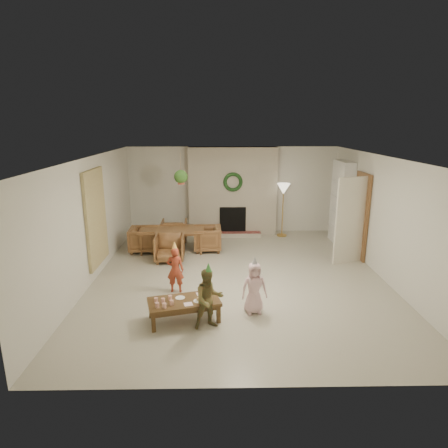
{
  "coord_description": "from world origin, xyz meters",
  "views": [
    {
      "loc": [
        -0.45,
        -7.51,
        3.16
      ],
      "look_at": [
        -0.3,
        0.4,
        1.05
      ],
      "focal_mm": 30.59,
      "sensor_mm": 36.0,
      "label": 1
    }
  ],
  "objects_px": {
    "dining_table": "(172,240)",
    "dining_chair_near": "(170,248)",
    "dining_chair_far": "(174,231)",
    "coffee_table_top": "(184,302)",
    "child_plaid": "(209,299)",
    "dining_chair_left": "(144,239)",
    "dining_chair_right": "(207,239)",
    "child_pink": "(254,288)",
    "child_red": "(175,270)"
  },
  "relations": [
    {
      "from": "dining_table",
      "to": "dining_chair_near",
      "type": "bearing_deg",
      "value": -90.0
    },
    {
      "from": "dining_chair_far",
      "to": "coffee_table_top",
      "type": "xyz_separation_m",
      "value": [
        0.61,
        -4.23,
        0.01
      ]
    },
    {
      "from": "dining_chair_far",
      "to": "child_plaid",
      "type": "relative_size",
      "value": 0.7
    },
    {
      "from": "coffee_table_top",
      "to": "child_plaid",
      "type": "distance_m",
      "value": 0.5
    },
    {
      "from": "dining_chair_left",
      "to": "dining_chair_right",
      "type": "height_order",
      "value": "same"
    },
    {
      "from": "dining_chair_far",
      "to": "dining_chair_right",
      "type": "distance_m",
      "value": 1.14
    },
    {
      "from": "child_pink",
      "to": "dining_table",
      "type": "bearing_deg",
      "value": 110.8
    },
    {
      "from": "dining_chair_far",
      "to": "child_red",
      "type": "xyz_separation_m",
      "value": [
        0.36,
        -3.13,
        0.13
      ]
    },
    {
      "from": "dining_table",
      "to": "dining_chair_right",
      "type": "height_order",
      "value": "dining_chair_right"
    },
    {
      "from": "dining_table",
      "to": "coffee_table_top",
      "type": "bearing_deg",
      "value": -82.22
    },
    {
      "from": "coffee_table_top",
      "to": "child_red",
      "type": "height_order",
      "value": "child_red"
    },
    {
      "from": "dining_table",
      "to": "child_plaid",
      "type": "relative_size",
      "value": 1.65
    },
    {
      "from": "coffee_table_top",
      "to": "child_pink",
      "type": "xyz_separation_m",
      "value": [
        1.17,
        0.25,
        0.12
      ]
    },
    {
      "from": "dining_chair_left",
      "to": "child_pink",
      "type": "xyz_separation_m",
      "value": [
        2.47,
        -3.25,
        0.14
      ]
    },
    {
      "from": "dining_table",
      "to": "dining_chair_right",
      "type": "relative_size",
      "value": 2.34
    },
    {
      "from": "dining_table",
      "to": "child_red",
      "type": "height_order",
      "value": "child_red"
    },
    {
      "from": "dining_chair_near",
      "to": "coffee_table_top",
      "type": "height_order",
      "value": "dining_chair_near"
    },
    {
      "from": "dining_chair_left",
      "to": "dining_chair_right",
      "type": "xyz_separation_m",
      "value": [
        1.6,
        0.05,
        0.0
      ]
    },
    {
      "from": "dining_chair_left",
      "to": "child_pink",
      "type": "relative_size",
      "value": 0.77
    },
    {
      "from": "dining_chair_left",
      "to": "child_plaid",
      "type": "xyz_separation_m",
      "value": [
        1.71,
        -3.74,
        0.18
      ]
    },
    {
      "from": "dining_chair_right",
      "to": "dining_chair_far",
      "type": "bearing_deg",
      "value": -128.66
    },
    {
      "from": "dining_chair_near",
      "to": "child_pink",
      "type": "relative_size",
      "value": 0.77
    },
    {
      "from": "dining_chair_right",
      "to": "child_plaid",
      "type": "distance_m",
      "value": 3.79
    },
    {
      "from": "dining_chair_near",
      "to": "child_pink",
      "type": "xyz_separation_m",
      "value": [
        1.74,
        -2.57,
        0.14
      ]
    },
    {
      "from": "dining_table",
      "to": "dining_chair_far",
      "type": "xyz_separation_m",
      "value": [
        -0.02,
        0.71,
        0.03
      ]
    },
    {
      "from": "dining_chair_left",
      "to": "coffee_table_top",
      "type": "height_order",
      "value": "dining_chair_left"
    },
    {
      "from": "dining_table",
      "to": "coffee_table_top",
      "type": "relative_size",
      "value": 1.4
    },
    {
      "from": "dining_chair_right",
      "to": "child_pink",
      "type": "distance_m",
      "value": 3.42
    },
    {
      "from": "dining_chair_far",
      "to": "dining_chair_left",
      "type": "relative_size",
      "value": 1.0
    },
    {
      "from": "child_red",
      "to": "dining_chair_left",
      "type": "bearing_deg",
      "value": -63.59
    },
    {
      "from": "dining_chair_left",
      "to": "child_pink",
      "type": "bearing_deg",
      "value": -144.52
    },
    {
      "from": "dining_chair_near",
      "to": "child_pink",
      "type": "height_order",
      "value": "child_pink"
    },
    {
      "from": "dining_chair_near",
      "to": "dining_chair_right",
      "type": "xyz_separation_m",
      "value": [
        0.87,
        0.74,
        0.0
      ]
    },
    {
      "from": "dining_table",
      "to": "dining_chair_near",
      "type": "height_order",
      "value": "dining_chair_near"
    },
    {
      "from": "dining_table",
      "to": "dining_chair_near",
      "type": "relative_size",
      "value": 2.34
    },
    {
      "from": "child_plaid",
      "to": "child_pink",
      "type": "bearing_deg",
      "value": 14.49
    },
    {
      "from": "child_pink",
      "to": "coffee_table_top",
      "type": "bearing_deg",
      "value": -175.66
    },
    {
      "from": "coffee_table_top",
      "to": "dining_chair_far",
      "type": "bearing_deg",
      "value": 83.66
    },
    {
      "from": "coffee_table_top",
      "to": "dining_table",
      "type": "bearing_deg",
      "value": 84.95
    },
    {
      "from": "dining_chair_left",
      "to": "dining_chair_near",
      "type": "bearing_deg",
      "value": -135.0
    },
    {
      "from": "dining_chair_near",
      "to": "child_red",
      "type": "relative_size",
      "value": 0.77
    },
    {
      "from": "dining_chair_right",
      "to": "child_red",
      "type": "distance_m",
      "value": 2.51
    },
    {
      "from": "dining_chair_far",
      "to": "child_plaid",
      "type": "bearing_deg",
      "value": 101.18
    },
    {
      "from": "dining_chair_right",
      "to": "child_pink",
      "type": "relative_size",
      "value": 0.77
    },
    {
      "from": "coffee_table_top",
      "to": "child_red",
      "type": "relative_size",
      "value": 1.29
    },
    {
      "from": "child_plaid",
      "to": "child_pink",
      "type": "xyz_separation_m",
      "value": [
        0.76,
        0.48,
        -0.04
      ]
    },
    {
      "from": "dining_chair_right",
      "to": "child_plaid",
      "type": "relative_size",
      "value": 0.7
    },
    {
      "from": "dining_table",
      "to": "dining_chair_far",
      "type": "distance_m",
      "value": 0.71
    },
    {
      "from": "dining_chair_near",
      "to": "child_plaid",
      "type": "height_order",
      "value": "child_plaid"
    },
    {
      "from": "dining_chair_near",
      "to": "dining_chair_left",
      "type": "distance_m",
      "value": 1.0
    }
  ]
}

